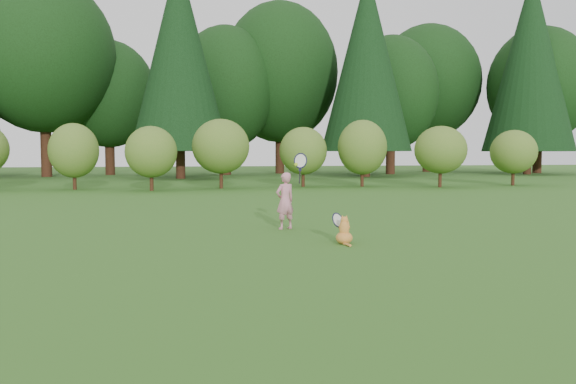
{
  "coord_description": "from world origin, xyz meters",
  "views": [
    {
      "loc": [
        -1.68,
        -9.07,
        1.4
      ],
      "look_at": [
        0.2,
        0.8,
        0.7
      ],
      "focal_mm": 35.0,
      "sensor_mm": 36.0,
      "label": 1
    }
  ],
  "objects": [
    {
      "name": "tennis_ball",
      "position": [
        0.18,
        -0.02,
        1.21
      ],
      "size": [
        0.06,
        0.06,
        0.06
      ],
      "color": "#ACEA1B",
      "rests_on": "ground"
    },
    {
      "name": "child",
      "position": [
        0.2,
        1.02,
        0.55
      ],
      "size": [
        0.63,
        0.44,
        1.56
      ],
      "rotation": [
        0.0,
        0.0,
        3.56
      ],
      "color": "pink",
      "rests_on": "ground"
    },
    {
      "name": "ground",
      "position": [
        0.0,
        0.0,
        0.0
      ],
      "size": [
        100.0,
        100.0,
        0.0
      ],
      "primitive_type": "plane",
      "color": "#2B5818",
      "rests_on": "ground"
    },
    {
      "name": "shrub_row",
      "position": [
        0.0,
        13.0,
        1.4
      ],
      "size": [
        28.0,
        3.0,
        2.8
      ],
      "primitive_type": null,
      "color": "#467223",
      "rests_on": "ground"
    },
    {
      "name": "cat",
      "position": [
        0.78,
        -0.78,
        0.23
      ],
      "size": [
        0.41,
        0.68,
        0.58
      ],
      "rotation": [
        0.0,
        0.0,
        -0.33
      ],
      "color": "orange",
      "rests_on": "ground"
    },
    {
      "name": "woodland_backdrop",
      "position": [
        0.0,
        23.0,
        7.5
      ],
      "size": [
        48.0,
        10.0,
        15.0
      ],
      "primitive_type": null,
      "color": "black",
      "rests_on": "ground"
    }
  ]
}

